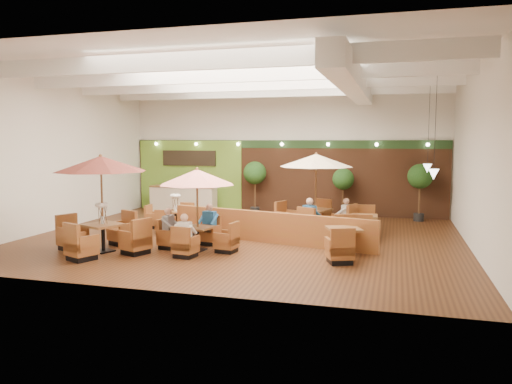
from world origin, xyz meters
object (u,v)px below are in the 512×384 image
(diner_1, at_px, (209,220))
(topiary_0, at_px, (255,175))
(table_4, at_px, (344,242))
(topiary_1, at_px, (343,181))
(diner_2, at_px, (170,224))
(diner_4, at_px, (345,212))
(table_3, at_px, (170,217))
(topiary_2, at_px, (420,179))
(diner_0, at_px, (185,231))
(service_counter, at_px, (183,199))
(booth_divider, at_px, (268,227))
(table_5, at_px, (364,226))
(diner_3, at_px, (311,214))
(table_2, at_px, (316,178))
(table_1, at_px, (197,194))
(table_0, at_px, (102,187))

(diner_1, bearing_deg, topiary_0, -78.73)
(table_4, bearing_deg, topiary_0, 101.35)
(topiary_1, height_order, diner_2, topiary_1)
(topiary_1, height_order, diner_4, topiary_1)
(table_3, xyz_separation_m, topiary_2, (8.81, 4.34, 1.27))
(diner_0, bearing_deg, service_counter, 113.06)
(booth_divider, height_order, diner_1, diner_1)
(table_4, distance_m, diner_4, 3.43)
(booth_divider, relative_size, diner_4, 9.19)
(table_3, xyz_separation_m, table_4, (6.51, -2.46, -0.06))
(table_5, height_order, topiary_1, topiary_1)
(diner_2, height_order, diner_4, diner_4)
(topiary_0, bearing_deg, diner_1, -86.92)
(service_counter, distance_m, topiary_2, 10.19)
(table_3, relative_size, diner_3, 2.66)
(table_5, height_order, diner_2, diner_2)
(table_3, height_order, topiary_0, topiary_0)
(table_3, height_order, diner_3, table_3)
(table_2, height_order, table_3, table_2)
(table_1, xyz_separation_m, table_3, (-2.32, 3.03, -1.24))
(booth_divider, bearing_deg, topiary_2, 63.14)
(diner_1, relative_size, diner_2, 1.06)
(table_4, distance_m, diner_3, 2.75)
(topiary_1, height_order, diner_0, topiary_1)
(booth_divider, bearing_deg, topiary_0, 122.97)
(table_1, bearing_deg, topiary_0, 100.26)
(table_1, bearing_deg, table_5, 43.88)
(diner_0, xyz_separation_m, diner_1, (0.00, 1.79, 0.02))
(table_1, xyz_separation_m, topiary_1, (3.46, 7.37, -0.14))
(diner_3, xyz_separation_m, diner_4, (1.03, 1.03, -0.03))
(service_counter, distance_m, table_4, 10.24)
(table_4, distance_m, table_5, 2.83)
(table_3, xyz_separation_m, diner_4, (6.20, 0.94, 0.31))
(table_3, bearing_deg, service_counter, 104.80)
(service_counter, height_order, table_5, service_counter)
(topiary_1, distance_m, diner_2, 8.59)
(booth_divider, distance_m, table_4, 2.70)
(table_1, height_order, diner_4, table_1)
(diner_2, relative_size, diner_3, 0.89)
(diner_3, bearing_deg, service_counter, 177.80)
(table_1, bearing_deg, diner_2, -172.44)
(table_3, relative_size, topiary_1, 1.11)
(topiary_2, distance_m, diner_2, 10.47)
(table_4, relative_size, table_5, 1.11)
(topiary_2, relative_size, diner_1, 2.82)
(diner_1, bearing_deg, table_4, -176.19)
(table_2, xyz_separation_m, topiary_0, (-3.20, 3.40, -0.18))
(table_4, xyz_separation_m, diner_2, (-5.08, -0.57, 0.37))
(table_0, xyz_separation_m, diner_4, (6.45, 4.89, -1.16))
(table_4, height_order, diner_1, diner_1)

